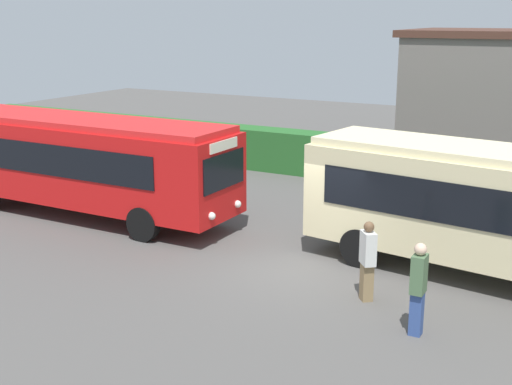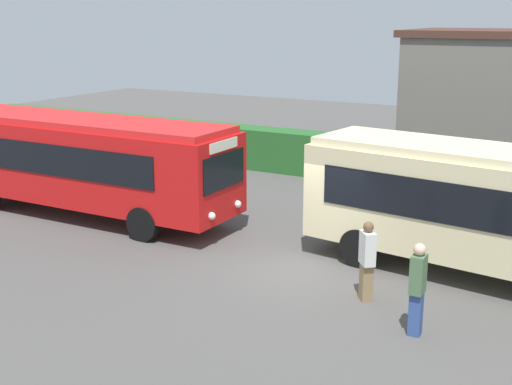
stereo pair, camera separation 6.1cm
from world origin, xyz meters
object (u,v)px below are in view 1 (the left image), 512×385
object	(u,v)px
person_left	(120,171)
person_center	(368,259)
bus_cream	(484,204)
person_right	(418,286)
bus_red	(83,160)

from	to	relation	value
person_left	person_center	xyz separation A→B (m)	(10.84, -4.50, 0.10)
bus_cream	person_left	xyz separation A→B (m)	(-12.73, 1.82, -0.96)
person_center	bus_cream	bearing A→B (deg)	15.38
bus_cream	person_center	bearing A→B (deg)	-117.62
bus_cream	person_right	world-z (taller)	bus_cream
bus_red	person_center	distance (m)	10.41
bus_cream	person_right	bearing A→B (deg)	-88.73
person_left	person_center	size ratio (longest dim) A/B	0.91
bus_red	person_right	distance (m)	12.09
person_left	bus_cream	bearing A→B (deg)	-90.08
bus_red	person_left	world-z (taller)	bus_red
bus_red	person_right	size ratio (longest dim) A/B	5.44
bus_cream	person_left	bearing A→B (deg)	179.38
bus_red	person_left	distance (m)	2.72
person_center	person_right	bearing A→B (deg)	-77.45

